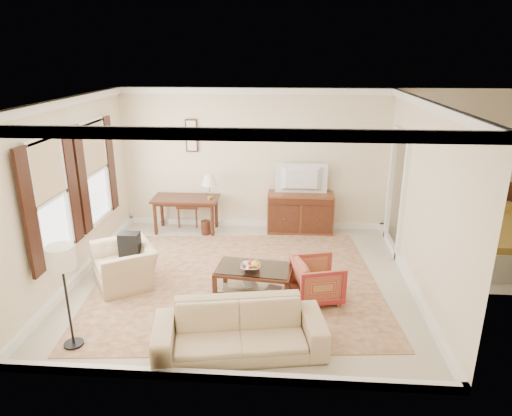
# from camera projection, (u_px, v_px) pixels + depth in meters

# --- Properties ---
(room_shell) EXTENTS (5.51, 5.01, 2.91)m
(room_shell) POSITION_uv_depth(u_px,v_px,m) (241.00, 130.00, 6.73)
(room_shell) COLOR beige
(room_shell) RESTS_ON ground
(annex_bedroom) EXTENTS (3.00, 2.70, 2.90)m
(annex_bedroom) POSITION_uv_depth(u_px,v_px,m) (497.00, 241.00, 8.19)
(annex_bedroom) COLOR beige
(annex_bedroom) RESTS_ON ground
(window_front) EXTENTS (0.12, 1.56, 1.80)m
(window_front) POSITION_uv_depth(u_px,v_px,m) (50.00, 199.00, 6.56)
(window_front) COLOR #CCB284
(window_front) RESTS_ON room_shell
(window_rear) EXTENTS (0.12, 1.56, 1.80)m
(window_rear) POSITION_uv_depth(u_px,v_px,m) (95.00, 172.00, 8.06)
(window_rear) COLOR #CCB284
(window_rear) RESTS_ON room_shell
(doorway) EXTENTS (0.10, 1.12, 2.25)m
(doorway) POSITION_uv_depth(u_px,v_px,m) (396.00, 194.00, 8.41)
(doorway) COLOR white
(doorway) RESTS_ON room_shell
(rug) EXTENTS (4.87, 4.29, 0.01)m
(rug) POSITION_uv_depth(u_px,v_px,m) (236.00, 281.00, 7.46)
(rug) COLOR brown
(rug) RESTS_ON room_shell
(writing_desk) EXTENTS (1.33, 0.67, 0.73)m
(writing_desk) POSITION_uv_depth(u_px,v_px,m) (186.00, 203.00, 9.38)
(writing_desk) COLOR #452013
(writing_desk) RESTS_ON room_shell
(desk_chair) EXTENTS (0.53, 0.53, 1.05)m
(desk_chair) POSITION_uv_depth(u_px,v_px,m) (189.00, 202.00, 9.74)
(desk_chair) COLOR brown
(desk_chair) RESTS_ON room_shell
(desk_lamp) EXTENTS (0.32, 0.32, 0.50)m
(desk_lamp) POSITION_uv_depth(u_px,v_px,m) (209.00, 186.00, 9.22)
(desk_lamp) COLOR silver
(desk_lamp) RESTS_ON writing_desk
(framed_prints) EXTENTS (0.25, 0.04, 0.68)m
(framed_prints) POSITION_uv_depth(u_px,v_px,m) (192.00, 135.00, 9.32)
(framed_prints) COLOR #452013
(framed_prints) RESTS_ON room_shell
(sideboard) EXTENTS (1.34, 0.52, 0.82)m
(sideboard) POSITION_uv_depth(u_px,v_px,m) (300.00, 213.00, 9.42)
(sideboard) COLOR brown
(sideboard) RESTS_ON room_shell
(tv) EXTENTS (1.01, 0.58, 0.13)m
(tv) POSITION_uv_depth(u_px,v_px,m) (302.00, 170.00, 9.10)
(tv) COLOR black
(tv) RESTS_ON sideboard
(coffee_table) EXTENTS (1.20, 0.79, 0.48)m
(coffee_table) POSITION_uv_depth(u_px,v_px,m) (254.00, 274.00, 6.91)
(coffee_table) COLOR #452013
(coffee_table) RESTS_ON room_shell
(fruit_bowl) EXTENTS (0.42, 0.42, 0.10)m
(fruit_bowl) POSITION_uv_depth(u_px,v_px,m) (251.00, 266.00, 6.80)
(fruit_bowl) COLOR silver
(fruit_bowl) RESTS_ON coffee_table
(book_a) EXTENTS (0.27, 0.14, 0.38)m
(book_a) POSITION_uv_depth(u_px,v_px,m) (242.00, 284.00, 7.01)
(book_a) COLOR brown
(book_a) RESTS_ON coffee_table
(book_b) EXTENTS (0.27, 0.12, 0.38)m
(book_b) POSITION_uv_depth(u_px,v_px,m) (266.00, 288.00, 6.87)
(book_b) COLOR brown
(book_b) RESTS_ON coffee_table
(striped_armchair) EXTENTS (0.80, 0.83, 0.71)m
(striped_armchair) POSITION_uv_depth(u_px,v_px,m) (317.00, 278.00, 6.82)
(striped_armchair) COLOR maroon
(striped_armchair) RESTS_ON room_shell
(club_armchair) EXTENTS (1.10, 1.20, 0.88)m
(club_armchair) POSITION_uv_depth(u_px,v_px,m) (124.00, 259.00, 7.26)
(club_armchair) COLOR #C7AF86
(club_armchair) RESTS_ON room_shell
(backpack) EXTENTS (0.36, 0.39, 0.40)m
(backpack) POSITION_uv_depth(u_px,v_px,m) (130.00, 242.00, 7.28)
(backpack) COLOR black
(backpack) RESTS_ON club_armchair
(sofa) EXTENTS (2.18, 0.97, 0.82)m
(sofa) POSITION_uv_depth(u_px,v_px,m) (239.00, 322.00, 5.61)
(sofa) COLOR #C7AF86
(sofa) RESTS_ON room_shell
(floor_lamp) EXTENTS (0.34, 0.34, 1.38)m
(floor_lamp) POSITION_uv_depth(u_px,v_px,m) (62.00, 265.00, 5.47)
(floor_lamp) COLOR black
(floor_lamp) RESTS_ON room_shell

